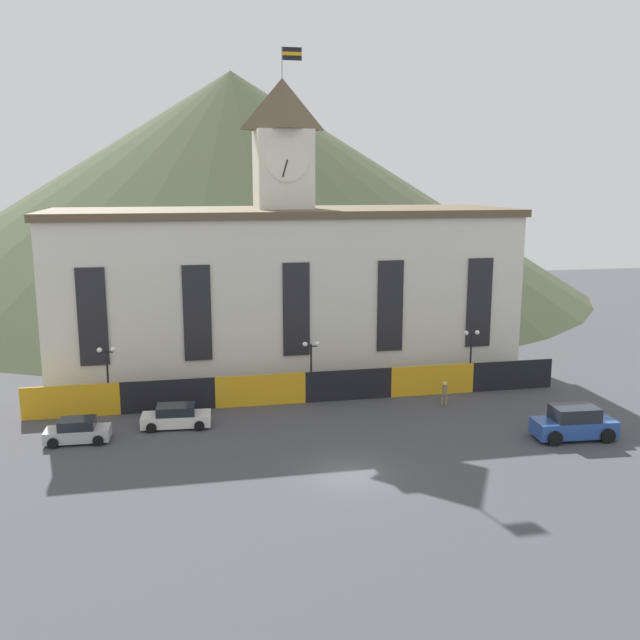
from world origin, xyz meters
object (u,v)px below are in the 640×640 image
object	(u,v)px
street_lamp_center	(311,357)
car_blue_van	(574,424)
car_white_taxi	(176,417)
car_silver_hatch	(78,431)
street_lamp_left	(107,365)
street_lamp_far_left	(471,346)
pedestrian	(445,392)

from	to	relation	value
street_lamp_center	car_blue_van	world-z (taller)	street_lamp_center
car_blue_van	car_white_taxi	xyz separation A→B (m)	(-24.54, 7.23, -0.27)
car_silver_hatch	car_blue_van	xyz separation A→B (m)	(30.58, -5.68, 0.27)
car_silver_hatch	car_white_taxi	xyz separation A→B (m)	(6.04, 1.56, 0.00)
street_lamp_left	car_silver_hatch	world-z (taller)	street_lamp_left
street_lamp_far_left	car_blue_van	world-z (taller)	street_lamp_far_left
street_lamp_far_left	pedestrian	size ratio (longest dim) A/B	2.64
car_blue_van	car_white_taxi	distance (m)	25.59
street_lamp_left	car_blue_van	size ratio (longest dim) A/B	0.89
car_silver_hatch	pedestrian	distance (m)	25.18
street_lamp_far_left	car_blue_van	xyz separation A→B (m)	(2.09, -11.37, -2.47)
street_lamp_center	pedestrian	distance (m)	10.03
car_silver_hatch	pedestrian	world-z (taller)	pedestrian
pedestrian	car_silver_hatch	bearing A→B (deg)	-56.78
street_lamp_left	street_lamp_far_left	bearing A→B (deg)	0.00
street_lamp_center	pedestrian	world-z (taller)	street_lamp_center
car_blue_van	street_lamp_center	bearing A→B (deg)	-34.03
street_lamp_left	street_lamp_center	distance (m)	14.46
street_lamp_left	car_silver_hatch	bearing A→B (deg)	-104.37
street_lamp_center	street_lamp_far_left	distance (m)	12.57
car_white_taxi	street_lamp_center	bearing A→B (deg)	-152.75
pedestrian	car_white_taxi	bearing A→B (deg)	-59.79
car_blue_van	car_white_taxi	world-z (taller)	car_blue_van
pedestrian	car_blue_van	bearing A→B (deg)	62.68
car_white_taxi	pedestrian	bearing A→B (deg)	-173.29
car_silver_hatch	pedestrian	size ratio (longest dim) A/B	2.23
street_lamp_center	car_blue_van	distance (m)	18.69
car_blue_van	pedestrian	bearing A→B (deg)	-51.56
car_blue_van	pedestrian	world-z (taller)	car_blue_van
street_lamp_left	street_lamp_center	size ratio (longest dim) A/B	1.06
street_lamp_far_left	car_silver_hatch	size ratio (longest dim) A/B	1.18
car_silver_hatch	car_blue_van	size ratio (longest dim) A/B	0.76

